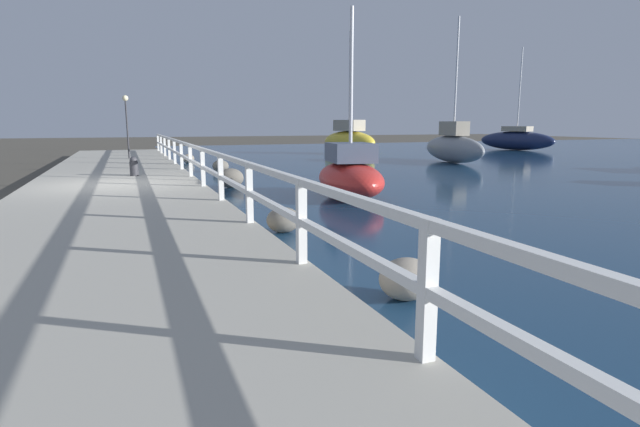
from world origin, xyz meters
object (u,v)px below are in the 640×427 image
Objects in this scene: dock_lamp at (126,112)px; sailboat_gray at (453,146)px; sailboat_navy at (516,140)px; sailboat_red at (350,175)px; mooring_bollard at (134,166)px; sailboat_yellow at (349,140)px.

dock_lamp is 0.41× the size of sailboat_gray.
sailboat_gray is 0.96× the size of sailboat_navy.
mooring_bollard is at bearing 149.06° from sailboat_red.
sailboat_yellow reaches higher than sailboat_navy.
sailboat_yellow is (-13.07, 0.03, 0.13)m from sailboat_navy.
dock_lamp is 13.60m from sailboat_red.
sailboat_red reaches higher than dock_lamp.
mooring_bollard is 0.08× the size of sailboat_navy.
sailboat_red is at bearing -67.37° from dock_lamp.
mooring_bollard is 15.29m from sailboat_gray.
mooring_bollard is 28.66m from sailboat_navy.
mooring_bollard is 0.09× the size of sailboat_gray.
sailboat_red is (5.12, -4.30, -0.05)m from mooring_bollard.
dock_lamp is at bearing 173.47° from sailboat_gray.
sailboat_navy is at bearing -22.44° from sailboat_yellow.
sailboat_navy reaches higher than sailboat_gray.
mooring_bollard is at bearing -173.06° from sailboat_navy.
sailboat_yellow is at bearing 161.01° from sailboat_navy.
dock_lamp is 0.39× the size of sailboat_navy.
sailboat_navy reaches higher than dock_lamp.
sailboat_navy is 1.51× the size of sailboat_red.
sailboat_red is (-20.69, -16.76, -0.16)m from sailboat_navy.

